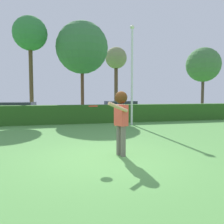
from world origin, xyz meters
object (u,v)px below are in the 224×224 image
lamppost (132,70)px  bare_elm_tree (116,60)px  frisbee (93,106)px  maple_tree (203,65)px  birch_tree (82,48)px  parked_car_white (17,111)px  person (121,115)px  willow_tree (30,35)px  parked_car_blue (121,108)px

lamppost → bare_elm_tree: bare_elm_tree is taller
frisbee → maple_tree: maple_tree is taller
birch_tree → bare_elm_tree: bearing=48.4°
parked_car_white → birch_tree: bearing=27.3°
lamppost → bare_elm_tree: 11.00m
lamppost → birch_tree: 6.75m
lamppost → maple_tree: bearing=37.9°
frisbee → parked_car_white: frisbee is taller
person → parked_car_white: 10.90m
parked_car_white → maple_tree: bearing=15.0°
lamppost → birch_tree: (-2.06, 6.00, 2.31)m
maple_tree → willow_tree: bearing=-171.4°
person → lamppost: lamppost is taller
maple_tree → birch_tree: size_ratio=0.88×
bare_elm_tree → birch_tree: (-4.07, -4.59, 0.08)m
parked_car_blue → willow_tree: bearing=172.5°
parked_car_white → bare_elm_tree: 12.08m
bare_elm_tree → frisbee: bearing=-107.5°
parked_car_blue → parked_car_white: bearing=-170.5°
bare_elm_tree → birch_tree: 6.13m
willow_tree → bare_elm_tree: bearing=31.5°
willow_tree → parked_car_blue: bearing=-7.5°
person → birch_tree: 13.21m
willow_tree → lamppost: bearing=-44.2°
lamppost → willow_tree: willow_tree is taller
lamppost → maple_tree: (10.62, 8.26, 1.68)m
person → willow_tree: size_ratio=0.24×
frisbee → bare_elm_tree: 18.27m
parked_car_white → willow_tree: 5.91m
lamppost → person: bearing=-111.9°
parked_car_white → birch_tree: birch_tree is taller
frisbee → lamppost: (3.36, 6.41, 1.74)m
person → maple_tree: maple_tree is taller
person → willow_tree: 13.62m
parked_car_white → parked_car_blue: (7.47, 1.25, 0.00)m
maple_tree → birch_tree: birch_tree is taller
willow_tree → birch_tree: 3.92m
parked_car_blue → maple_tree: (9.83, 3.39, 4.12)m
frisbee → parked_car_white: bearing=108.3°
person → bare_elm_tree: bearing=74.9°
birch_tree → parked_car_white: bearing=-152.7°
parked_car_white → willow_tree: (0.78, 2.14, 5.46)m
parked_car_blue → birch_tree: bearing=158.2°
parked_car_white → willow_tree: willow_tree is taller
birch_tree → lamppost: bearing=-71.1°
parked_car_white → willow_tree: bearing=70.0°
parked_car_blue → lamppost: bearing=-99.2°
person → parked_car_blue: 11.85m
maple_tree → bare_elm_tree: (-8.61, 2.33, 0.55)m
lamppost → willow_tree: bearing=135.8°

